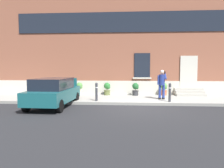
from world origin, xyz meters
The scene contains 13 objects.
ground_plane centered at (0.00, 0.00, 0.00)m, with size 80.00×80.00×0.00m, color #232326.
sidewalk centered at (0.00, 2.80, 0.07)m, with size 24.00×3.60×0.15m, color #99968E.
curb_edge centered at (0.00, 0.94, 0.07)m, with size 24.00×0.12×0.15m, color gray.
building_facade centered at (0.01, 5.29, 3.73)m, with size 24.00×1.52×7.50m.
entrance_stoop centered at (3.66, 4.23, 0.34)m, with size 1.94×0.96×0.48m.
hatchback_car_teal centered at (-4.37, 0.17, 0.79)m, with size 1.89×4.11×1.50m.
bollard_near_person centered at (1.79, 1.35, 0.71)m, with size 0.15×0.15×1.04m.
bollard_far_left centered at (-2.30, 1.35, 0.71)m, with size 0.15×0.15×1.04m.
person_on_phone centered at (1.48, 2.23, 1.15)m, with size 0.51×0.47×1.75m.
planter_cream centered at (-3.89, 4.00, 0.61)m, with size 0.44×0.44×0.86m.
planter_olive centered at (-1.95, 3.97, 0.61)m, with size 0.44×0.44×0.86m.
planter_charcoal centered at (-0.01, 3.92, 0.61)m, with size 0.44×0.44×0.86m.
planter_terracotta centered at (1.93, 4.15, 0.61)m, with size 0.44×0.44×0.86m.
Camera 1 is at (-0.54, -10.63, 2.05)m, focal length 34.36 mm.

